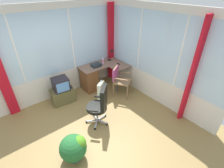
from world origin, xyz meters
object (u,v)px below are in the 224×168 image
(desk, at_px, (91,77))
(potted_plant, at_px, (74,148))
(desk_lamp, at_px, (112,53))
(paper_tray, at_px, (96,65))
(tv_on_stand, at_px, (62,92))
(wooden_armchair, at_px, (119,77))
(tv_remote, at_px, (118,64))
(office_chair, at_px, (100,104))
(spray_bottle, at_px, (103,61))
(space_heater, at_px, (101,91))

(desk, distance_m, potted_plant, 2.59)
(desk_lamp, xyz_separation_m, paper_tray, (-0.70, -0.07, -0.22))
(desk_lamp, bearing_deg, paper_tray, -174.64)
(potted_plant, bearing_deg, tv_on_stand, 71.77)
(wooden_armchair, xyz_separation_m, potted_plant, (-2.16, -1.17, -0.29))
(tv_remote, height_order, wooden_armchair, wooden_armchair)
(paper_tray, xyz_separation_m, office_chair, (-0.89, -1.44, -0.23))
(spray_bottle, xyz_separation_m, potted_plant, (-2.18, -1.99, -0.56))
(spray_bottle, relative_size, office_chair, 0.21)
(paper_tray, bearing_deg, spray_bottle, 7.85)
(potted_plant, bearing_deg, spray_bottle, 42.35)
(spray_bottle, bearing_deg, wooden_armchair, -91.13)
(office_chair, bearing_deg, paper_tray, 58.27)
(tv_remote, relative_size, office_chair, 0.14)
(spray_bottle, bearing_deg, tv_remote, -46.17)
(desk_lamp, bearing_deg, spray_bottle, -176.53)
(potted_plant, bearing_deg, office_chair, 27.15)
(potted_plant, bearing_deg, desk_lamp, 37.94)
(spray_bottle, bearing_deg, space_heater, -130.22)
(paper_tray, xyz_separation_m, tv_on_stand, (-1.25, -0.03, -0.47))
(tv_remote, xyz_separation_m, potted_plant, (-2.53, -1.61, -0.46))
(tv_remote, height_order, space_heater, tv_remote)
(office_chair, bearing_deg, desk_lamp, 43.40)
(spray_bottle, bearing_deg, paper_tray, -172.15)
(wooden_armchair, relative_size, office_chair, 0.88)
(paper_tray, distance_m, wooden_armchair, 0.85)
(wooden_armchair, height_order, tv_on_stand, wooden_armchair)
(desk, relative_size, paper_tray, 4.75)
(tv_remote, xyz_separation_m, tv_on_stand, (-1.91, 0.30, -0.43))
(desk, distance_m, desk_lamp, 1.09)
(potted_plant, bearing_deg, tv_remote, 32.50)
(desk, xyz_separation_m, tv_on_stand, (-1.05, -0.06, -0.07))
(spray_bottle, distance_m, potted_plant, 3.00)
(desk_lamp, xyz_separation_m, potted_plant, (-2.58, -2.01, -0.72))
(tv_on_stand, bearing_deg, paper_tray, 1.58)
(desk_lamp, xyz_separation_m, tv_remote, (-0.04, -0.40, -0.25))
(paper_tray, distance_m, potted_plant, 2.75)
(wooden_armchair, distance_m, space_heater, 0.69)
(tv_remote, bearing_deg, tv_on_stand, -168.68)
(desk, distance_m, office_chair, 1.63)
(desk, xyz_separation_m, space_heater, (-0.14, -0.74, -0.10))
(tv_remote, xyz_separation_m, space_heater, (-0.99, -0.38, -0.46))
(spray_bottle, relative_size, wooden_armchair, 0.23)
(office_chair, relative_size, space_heater, 1.67)
(tv_remote, distance_m, spray_bottle, 0.52)
(space_heater, bearing_deg, tv_remote, 21.11)
(desk, distance_m, wooden_armchair, 0.96)
(office_chair, xyz_separation_m, space_heater, (0.55, 0.72, -0.27))
(paper_tray, distance_m, space_heater, 0.93)
(tv_on_stand, bearing_deg, desk, 3.42)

